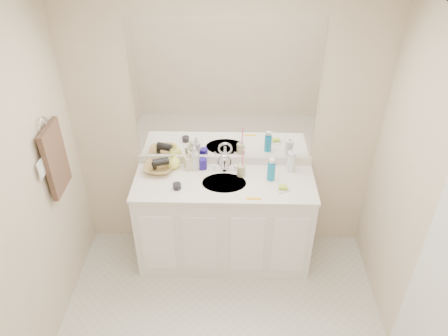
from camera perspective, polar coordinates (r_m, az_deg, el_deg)
ceiling at (r=2.00m, az=-0.67°, el=15.91°), size 2.60×2.60×0.02m
wall_back at (r=3.69m, az=0.12°, el=4.80°), size 2.60×0.02×2.40m
wall_left at (r=2.98m, az=-26.64°, el=-8.07°), size 0.02×2.60×2.40m
wall_right at (r=2.92m, az=26.28°, el=-8.91°), size 0.02×2.60×2.40m
vanity_cabinet at (r=3.93m, az=0.02°, el=-7.08°), size 1.50×0.55×0.85m
countertop at (r=3.65m, az=0.02°, el=-1.93°), size 1.52×0.57×0.03m
backsplash at (r=3.83m, az=0.11°, el=1.06°), size 1.52×0.03×0.08m
sink_basin at (r=3.63m, az=0.01°, el=-2.09°), size 0.37×0.37×0.02m
faucet at (r=3.73m, az=0.07°, el=0.40°), size 0.02×0.02×0.11m
mirror at (r=3.52m, az=0.12°, el=9.83°), size 1.48×0.01×1.20m
blue_mug at (r=3.77m, az=-2.80°, el=0.57°), size 0.07×0.07×0.10m
tan_cup at (r=3.68m, az=2.26°, el=-0.32°), size 0.10×0.10×0.10m
toothbrush at (r=3.62m, az=2.45°, el=0.98°), size 0.02×0.04×0.21m
mouthwash_bottle at (r=3.64m, az=6.18°, el=-0.44°), size 0.07×0.07×0.16m
clear_pump_bottle at (r=3.75m, az=8.76°, el=0.84°), size 0.08×0.08×0.19m
soap_dish at (r=3.57m, az=7.68°, el=-2.77°), size 0.12×0.11×0.01m
green_soap at (r=3.56m, az=7.70°, el=-2.53°), size 0.07×0.06×0.02m
orange_comb at (r=3.46m, az=3.90°, el=-4.01°), size 0.12×0.03×0.01m
dark_jar at (r=3.56m, az=-6.16°, el=-2.37°), size 0.07×0.07×0.05m
soap_bottle_white at (r=3.73m, az=-3.82°, el=1.30°), size 0.10×0.10×0.22m
soap_bottle_cream at (r=3.75m, az=-4.55°, el=1.09°), size 0.11×0.11×0.18m
soap_bottle_yellow at (r=3.78m, az=-6.62°, el=0.97°), size 0.15×0.15×0.15m
wicker_basket at (r=3.79m, az=-8.48°, el=0.06°), size 0.27×0.27×0.06m
hair_dryer at (r=3.75m, az=-8.25°, el=0.79°), size 0.15×0.11×0.07m
towel_ring at (r=3.34m, az=-22.54°, el=5.36°), size 0.01×0.11×0.11m
hand_towel at (r=3.48m, az=-21.15°, el=1.09°), size 0.04×0.32×0.55m
switch_plate at (r=3.31m, az=-22.78°, el=-0.13°), size 0.01×0.08×0.13m
door at (r=2.87m, az=27.13°, el=-15.94°), size 0.02×0.82×2.00m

